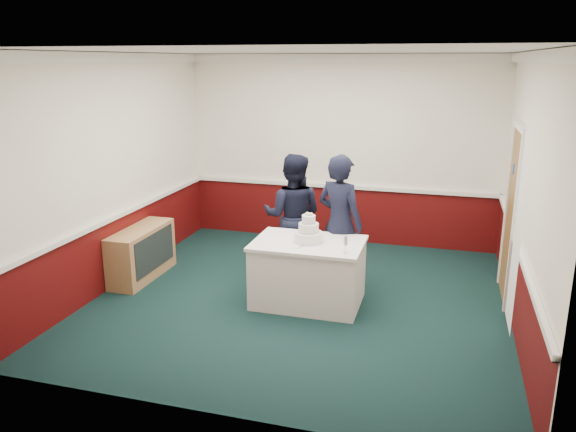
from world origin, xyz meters
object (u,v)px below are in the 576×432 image
(cake_table, at_px, (308,272))
(person_woman, at_px, (340,223))
(champagne_flute, at_px, (346,241))
(cake_knife, at_px, (302,246))
(wedding_cake, at_px, (309,233))
(sideboard, at_px, (142,253))
(person_man, at_px, (293,216))

(cake_table, bearing_deg, person_woman, 62.99)
(champagne_flute, height_order, person_woman, person_woman)
(cake_knife, relative_size, champagne_flute, 1.07)
(person_woman, bearing_deg, cake_knife, 91.01)
(champagne_flute, bearing_deg, wedding_cake, 150.75)
(cake_table, bearing_deg, cake_knife, -98.53)
(sideboard, distance_m, champagne_flute, 2.99)
(wedding_cake, relative_size, person_woman, 0.20)
(sideboard, relative_size, wedding_cake, 3.30)
(cake_table, height_order, wedding_cake, wedding_cake)
(person_man, relative_size, person_woman, 0.96)
(champagne_flute, bearing_deg, cake_table, 150.75)
(sideboard, height_order, cake_knife, cake_knife)
(cake_table, bearing_deg, wedding_cake, 90.00)
(champagne_flute, bearing_deg, sideboard, 170.84)
(cake_knife, bearing_deg, sideboard, -169.86)
(wedding_cake, distance_m, cake_knife, 0.23)
(cake_knife, bearing_deg, wedding_cake, 100.89)
(wedding_cake, height_order, cake_knife, wedding_cake)
(sideboard, height_order, person_man, person_man)
(cake_table, height_order, cake_knife, cake_knife)
(wedding_cake, bearing_deg, champagne_flute, -29.25)
(sideboard, xyz_separation_m, champagne_flute, (2.89, -0.47, 0.58))
(cake_knife, xyz_separation_m, champagne_flute, (0.53, -0.08, 0.14))
(cake_knife, bearing_deg, cake_table, 100.89)
(cake_table, distance_m, wedding_cake, 0.50)
(cake_table, xyz_separation_m, person_woman, (0.28, 0.54, 0.49))
(person_man, distance_m, person_woman, 0.77)
(cake_knife, relative_size, person_man, 0.13)
(wedding_cake, height_order, person_man, person_man)
(cake_knife, height_order, person_man, person_man)
(wedding_cake, xyz_separation_m, person_woman, (0.28, 0.54, -0.01))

